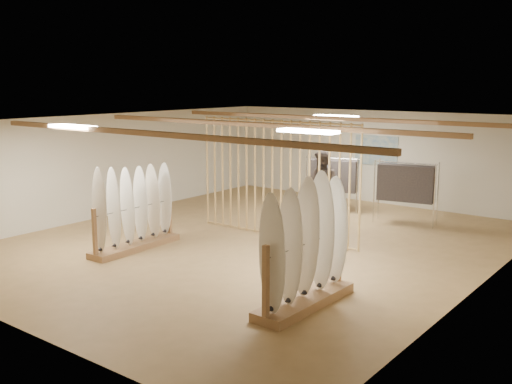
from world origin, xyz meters
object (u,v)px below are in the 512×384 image
Objects in this scene: clothing_rack_a at (333,176)px; shopper_a at (323,177)px; rack_left at (135,221)px; shopper_b at (323,182)px; clothing_rack_b at (406,183)px; rack_right at (305,264)px.

clothing_rack_a is 0.80× the size of shopper_a.
shopper_b is (1.88, 4.81, 0.42)m from rack_left.
rack_left is 1.09× the size of shopper_b.
shopper_a is at bearing 169.26° from clothing_rack_b.
shopper_a is 0.92× the size of shopper_b.
shopper_b reaches higher than shopper_a.
rack_left is at bearing 174.06° from rack_right.
rack_right is at bearing -78.98° from clothing_rack_a.
clothing_rack_a is 2.31m from clothing_rack_b.
rack_left is 4.88m from rack_right.
rack_left reaches higher than clothing_rack_b.
rack_left is 1.48× the size of clothing_rack_a.
rack_left is 1.40× the size of clothing_rack_b.
clothing_rack_b is at bearing -166.80° from shopper_a.
clothing_rack_b is 0.84× the size of shopper_a.
shopper_a reaches higher than clothing_rack_b.
rack_left reaches higher than clothing_rack_a.
rack_right is at bearing -8.86° from rack_left.
shopper_a is at bearing -155.50° from clothing_rack_a.
rack_right is 6.16m from shopper_b.
shopper_a is at bearing 76.31° from rack_left.
rack_left is 6.98m from clothing_rack_b.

